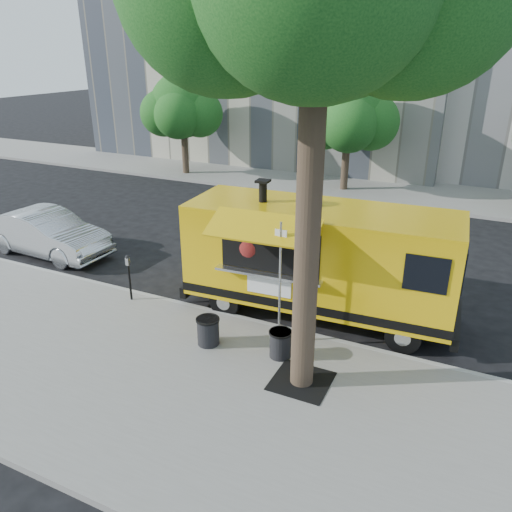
{
  "coord_description": "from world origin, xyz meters",
  "views": [
    {
      "loc": [
        5.46,
        -11.04,
        6.64
      ],
      "look_at": [
        0.21,
        0.0,
        1.53
      ],
      "focal_mm": 35.0,
      "sensor_mm": 36.0,
      "label": 1
    }
  ],
  "objects_px": {
    "sign_post": "(280,276)",
    "far_tree_b": "(349,112)",
    "far_tree_a": "(183,106)",
    "parking_meter": "(129,272)",
    "trash_bin_left": "(208,330)",
    "trash_bin_right": "(280,343)",
    "food_truck": "(318,258)",
    "sedan": "(47,233)"
  },
  "relations": [
    {
      "from": "sign_post",
      "to": "far_tree_b",
      "type": "bearing_deg",
      "value": 100.15
    },
    {
      "from": "far_tree_a",
      "to": "far_tree_b",
      "type": "bearing_deg",
      "value": 2.54
    },
    {
      "from": "far_tree_b",
      "to": "parking_meter",
      "type": "bearing_deg",
      "value": -98.1
    },
    {
      "from": "far_tree_a",
      "to": "parking_meter",
      "type": "relative_size",
      "value": 4.01
    },
    {
      "from": "far_tree_a",
      "to": "trash_bin_left",
      "type": "relative_size",
      "value": 7.97
    },
    {
      "from": "trash_bin_right",
      "to": "sign_post",
      "type": "bearing_deg",
      "value": 115.77
    },
    {
      "from": "food_truck",
      "to": "sedan",
      "type": "bearing_deg",
      "value": 175.97
    },
    {
      "from": "far_tree_a",
      "to": "parking_meter",
      "type": "xyz_separation_m",
      "value": [
        7.0,
        -13.65,
        -2.79
      ]
    },
    {
      "from": "food_truck",
      "to": "trash_bin_right",
      "type": "bearing_deg",
      "value": -93.49
    },
    {
      "from": "sedan",
      "to": "trash_bin_right",
      "type": "bearing_deg",
      "value": -102.15
    },
    {
      "from": "parking_meter",
      "to": "trash_bin_left",
      "type": "relative_size",
      "value": 1.99
    },
    {
      "from": "parking_meter",
      "to": "food_truck",
      "type": "bearing_deg",
      "value": 18.78
    },
    {
      "from": "sedan",
      "to": "trash_bin_right",
      "type": "relative_size",
      "value": 7.32
    },
    {
      "from": "sign_post",
      "to": "trash_bin_left",
      "type": "distance_m",
      "value": 2.15
    },
    {
      "from": "sign_post",
      "to": "trash_bin_right",
      "type": "bearing_deg",
      "value": -64.23
    },
    {
      "from": "parking_meter",
      "to": "food_truck",
      "type": "distance_m",
      "value": 5.14
    },
    {
      "from": "parking_meter",
      "to": "trash_bin_right",
      "type": "distance_m",
      "value": 4.91
    },
    {
      "from": "parking_meter",
      "to": "trash_bin_left",
      "type": "height_order",
      "value": "parking_meter"
    },
    {
      "from": "sign_post",
      "to": "food_truck",
      "type": "bearing_deg",
      "value": 81.42
    },
    {
      "from": "food_truck",
      "to": "far_tree_b",
      "type": "bearing_deg",
      "value": 99.36
    },
    {
      "from": "sedan",
      "to": "trash_bin_left",
      "type": "relative_size",
      "value": 6.96
    },
    {
      "from": "trash_bin_left",
      "to": "trash_bin_right",
      "type": "distance_m",
      "value": 1.75
    },
    {
      "from": "sedan",
      "to": "sign_post",
      "type": "bearing_deg",
      "value": -99.25
    },
    {
      "from": "sedan",
      "to": "trash_bin_left",
      "type": "xyz_separation_m",
      "value": [
        7.99,
        -2.76,
        -0.26
      ]
    },
    {
      "from": "trash_bin_left",
      "to": "far_tree_b",
      "type": "bearing_deg",
      "value": 94.14
    },
    {
      "from": "sign_post",
      "to": "trash_bin_left",
      "type": "xyz_separation_m",
      "value": [
        -1.46,
        -0.83,
        -1.34
      ]
    },
    {
      "from": "far_tree_b",
      "to": "food_truck",
      "type": "distance_m",
      "value": 12.91
    },
    {
      "from": "trash_bin_left",
      "to": "trash_bin_right",
      "type": "xyz_separation_m",
      "value": [
        1.73,
        0.25,
        -0.02
      ]
    },
    {
      "from": "trash_bin_right",
      "to": "far_tree_b",
      "type": "bearing_deg",
      "value": 100.8
    },
    {
      "from": "sedan",
      "to": "far_tree_a",
      "type": "bearing_deg",
      "value": 12.32
    },
    {
      "from": "far_tree_b",
      "to": "sedan",
      "type": "xyz_separation_m",
      "value": [
        -6.9,
        -12.31,
        -3.06
      ]
    },
    {
      "from": "sign_post",
      "to": "trash_bin_left",
      "type": "bearing_deg",
      "value": -150.45
    },
    {
      "from": "parking_meter",
      "to": "sign_post",
      "type": "bearing_deg",
      "value": -2.52
    },
    {
      "from": "far_tree_b",
      "to": "parking_meter",
      "type": "relative_size",
      "value": 4.12
    },
    {
      "from": "sign_post",
      "to": "food_truck",
      "type": "relative_size",
      "value": 0.41
    },
    {
      "from": "far_tree_b",
      "to": "sedan",
      "type": "distance_m",
      "value": 14.44
    },
    {
      "from": "sign_post",
      "to": "food_truck",
      "type": "distance_m",
      "value": 1.87
    },
    {
      "from": "far_tree_a",
      "to": "trash_bin_right",
      "type": "relative_size",
      "value": 8.38
    },
    {
      "from": "trash_bin_left",
      "to": "food_truck",
      "type": "bearing_deg",
      "value": 56.96
    },
    {
      "from": "sign_post",
      "to": "sedan",
      "type": "height_order",
      "value": "sign_post"
    },
    {
      "from": "far_tree_a",
      "to": "food_truck",
      "type": "xyz_separation_m",
      "value": [
        11.83,
        -12.01,
        -2.12
      ]
    },
    {
      "from": "trash_bin_left",
      "to": "trash_bin_right",
      "type": "relative_size",
      "value": 1.05
    }
  ]
}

